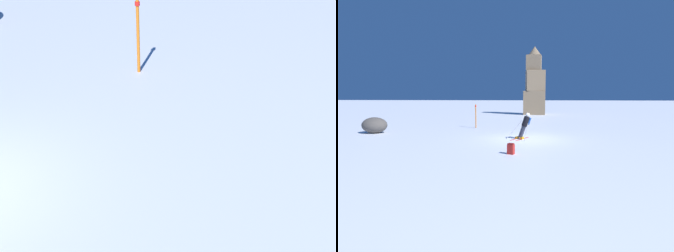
% 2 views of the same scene
% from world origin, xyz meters
% --- Properties ---
extents(trail_marker, '(0.13, 0.13, 1.96)m').
position_xyz_m(trail_marker, '(-4.21, 5.27, 1.08)').
color(trail_marker, orange).
rests_on(trail_marker, ground).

